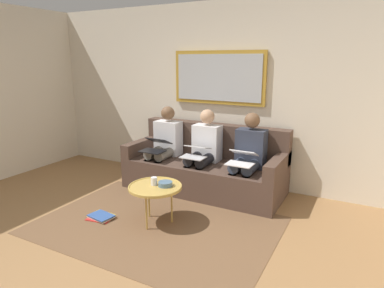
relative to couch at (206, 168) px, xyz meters
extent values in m
cube|color=olive|center=(0.00, 2.12, -0.36)|extent=(6.00, 5.20, 0.10)
cube|color=beige|center=(0.00, -0.48, 0.99)|extent=(6.00, 0.12, 2.60)
cube|color=brown|center=(0.00, 1.27, -0.31)|extent=(2.60, 1.80, 0.01)
cube|color=#4C382D|center=(0.00, 0.07, -0.10)|extent=(2.20, 0.90, 0.42)
cube|color=#4C382D|center=(0.00, -0.28, 0.35)|extent=(2.20, 0.20, 0.48)
cube|color=#4C382D|center=(-1.03, 0.07, 0.21)|extent=(0.14, 0.90, 0.20)
cube|color=#4C382D|center=(1.03, 0.07, 0.21)|extent=(0.14, 0.90, 0.20)
cube|color=#B7892D|center=(0.00, -0.39, 1.24)|extent=(1.39, 0.04, 0.75)
cube|color=#B2B7BC|center=(0.00, -0.37, 1.24)|extent=(1.29, 0.01, 0.65)
cylinder|color=tan|center=(0.04, 1.22, 0.12)|extent=(0.60, 0.60, 0.03)
torus|color=tan|center=(0.04, 1.22, 0.13)|extent=(0.60, 0.60, 0.02)
cylinder|color=#B28E42|center=(0.04, 1.40, -0.10)|extent=(0.02, 0.02, 0.42)
cylinder|color=#B28E42|center=(-0.12, 1.13, -0.10)|extent=(0.02, 0.02, 0.42)
cylinder|color=#B28E42|center=(0.19, 1.13, -0.10)|extent=(0.02, 0.02, 0.42)
cylinder|color=silver|center=(0.07, 1.19, 0.18)|extent=(0.07, 0.07, 0.09)
cylinder|color=slate|center=(-0.06, 1.16, 0.16)|extent=(0.16, 0.16, 0.05)
cube|color=#2D3342|center=(-0.64, -0.03, 0.36)|extent=(0.38, 0.22, 0.50)
sphere|color=brown|center=(-0.64, -0.03, 0.73)|extent=(0.20, 0.20, 0.20)
cylinder|color=#384256|center=(-0.73, 0.18, 0.18)|extent=(0.14, 0.42, 0.14)
cylinder|color=#384256|center=(-0.55, 0.18, 0.18)|extent=(0.14, 0.42, 0.14)
cylinder|color=#384256|center=(-0.73, 0.39, -0.10)|extent=(0.11, 0.11, 0.42)
cylinder|color=#384256|center=(-0.55, 0.39, -0.10)|extent=(0.11, 0.11, 0.42)
cube|color=white|center=(-0.64, 0.39, 0.25)|extent=(0.32, 0.22, 0.01)
cube|color=white|center=(-0.64, 0.23, 0.36)|extent=(0.32, 0.20, 0.10)
cube|color=#A5C6EA|center=(-0.64, 0.24, 0.36)|extent=(0.29, 0.18, 0.08)
cube|color=silver|center=(0.00, -0.03, 0.36)|extent=(0.38, 0.22, 0.50)
sphere|color=tan|center=(0.00, -0.03, 0.73)|extent=(0.20, 0.20, 0.20)
cylinder|color=#232328|center=(-0.09, 0.18, 0.18)|extent=(0.14, 0.42, 0.14)
cylinder|color=#232328|center=(0.09, 0.18, 0.18)|extent=(0.14, 0.42, 0.14)
cylinder|color=#232328|center=(-0.09, 0.39, -0.10)|extent=(0.11, 0.11, 0.42)
cylinder|color=#232328|center=(0.09, 0.39, -0.10)|extent=(0.11, 0.11, 0.42)
cube|color=silver|center=(0.00, 0.39, 0.25)|extent=(0.31, 0.21, 0.01)
cube|color=silver|center=(0.00, 0.26, 0.36)|extent=(0.31, 0.20, 0.06)
cube|color=#A5C6EA|center=(0.00, 0.26, 0.37)|extent=(0.28, 0.18, 0.05)
cube|color=silver|center=(0.64, -0.03, 0.36)|extent=(0.38, 0.22, 0.50)
sphere|color=brown|center=(0.64, -0.03, 0.73)|extent=(0.20, 0.20, 0.20)
cylinder|color=gray|center=(0.55, 0.18, 0.18)|extent=(0.14, 0.42, 0.14)
cylinder|color=gray|center=(0.73, 0.18, 0.18)|extent=(0.14, 0.42, 0.14)
cylinder|color=gray|center=(0.55, 0.39, -0.10)|extent=(0.11, 0.11, 0.42)
cylinder|color=gray|center=(0.73, 0.39, -0.10)|extent=(0.11, 0.11, 0.42)
cube|color=black|center=(0.64, 0.39, 0.25)|extent=(0.33, 0.23, 0.01)
cube|color=black|center=(0.64, 0.22, 0.37)|extent=(0.33, 0.22, 0.11)
cube|color=#A5C6EA|center=(0.64, 0.22, 0.37)|extent=(0.30, 0.19, 0.09)
cube|color=red|center=(0.67, 1.44, -0.30)|extent=(0.31, 0.25, 0.01)
cube|color=white|center=(0.66, 1.43, -0.29)|extent=(0.30, 0.23, 0.01)
cube|color=yellow|center=(0.67, 1.42, -0.28)|extent=(0.29, 0.22, 0.01)
cube|color=#33569E|center=(0.66, 1.44, -0.27)|extent=(0.31, 0.24, 0.01)
camera|label=1|loc=(-1.97, 4.12, 1.49)|focal=31.62mm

